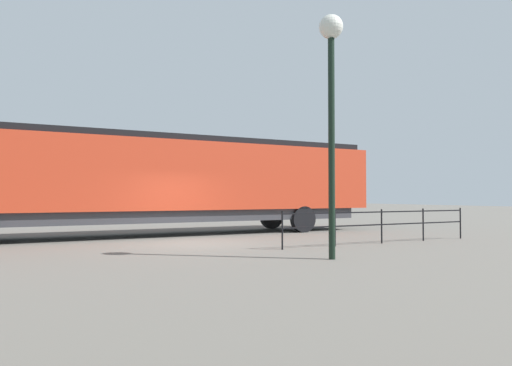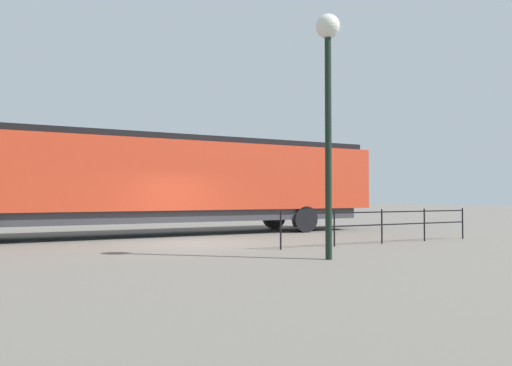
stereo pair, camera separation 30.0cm
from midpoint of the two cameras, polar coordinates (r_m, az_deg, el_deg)
The scene contains 4 objects.
ground_plane at distance 15.57m, azimuth -6.99°, elevation -7.21°, with size 120.00×120.00×0.00m, color #666059.
locomotive at distance 18.99m, azimuth -9.49°, elevation 0.41°, with size 2.95×18.55×3.85m.
lamp_post at distance 12.01m, azimuth 9.37°, elevation 12.73°, with size 0.59×0.59×5.98m.
platform_fence at distance 15.85m, azimuth 15.41°, elevation -4.46°, with size 0.05×7.56×1.10m.
Camera 2 is at (14.61, -5.20, 1.53)m, focal length 33.29 mm.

